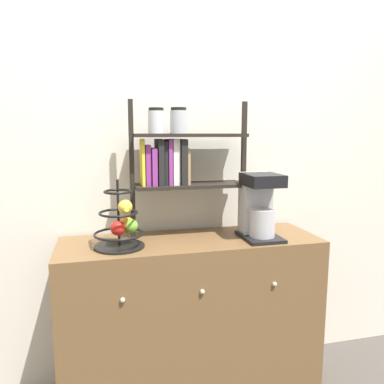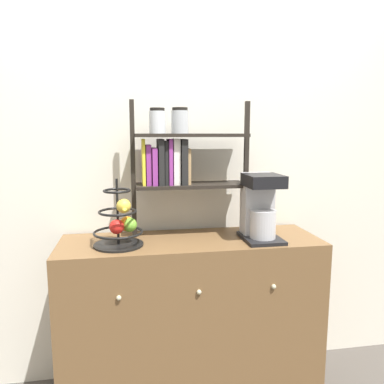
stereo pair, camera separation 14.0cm
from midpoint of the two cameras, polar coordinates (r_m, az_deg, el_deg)
The scene contains 5 objects.
wall_back at distance 2.18m, azimuth 0.52°, elevation 5.17°, with size 7.00×0.05×2.60m, color silver.
sideboard at distance 2.16m, azimuth 1.82°, elevation -18.63°, with size 1.37×0.46×0.89m.
coffee_maker at distance 2.02m, azimuth 12.29°, elevation -2.14°, with size 0.19×0.26×0.35m.
fruit_stand at distance 1.88m, azimuth -8.68°, elevation -4.77°, with size 0.25×0.25×0.34m.
shelf_hutch at distance 2.01m, azimuth -0.43°, elevation 5.44°, with size 0.64×0.20×0.73m.
Camera 2 is at (-0.32, -1.67, 1.44)m, focal length 35.00 mm.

